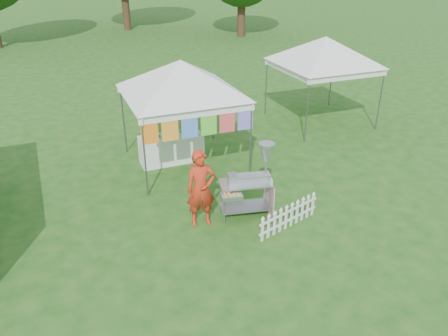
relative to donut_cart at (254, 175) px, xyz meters
name	(u,v)px	position (x,y,z in m)	size (l,w,h in m)	color
ground	(231,226)	(-0.64, -0.24, -1.04)	(120.00, 120.00, 0.00)	#194C15
canopy_main	(180,60)	(-0.64, 3.26, 1.94)	(4.24, 4.24, 3.45)	#59595E
canopy_right	(326,37)	(4.86, 4.76, 1.95)	(4.24, 4.24, 3.45)	#59595E
donut_cart	(254,175)	(0.00, 0.00, 0.00)	(1.40, 0.87, 1.78)	gray
vendor	(201,189)	(-1.21, 0.12, -0.15)	(0.65, 0.43, 1.79)	red
picket_fence	(289,216)	(0.52, -0.77, -0.76)	(1.72, 0.57, 0.56)	white
display_table	(171,149)	(-0.95, 3.52, -0.64)	(1.80, 0.70, 0.81)	white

